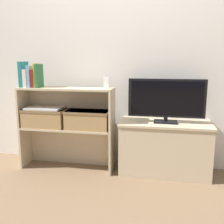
% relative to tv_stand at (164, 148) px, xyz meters
% --- Properties ---
extents(ground_plane, '(16.00, 16.00, 0.00)m').
position_rel_tv_stand_xyz_m(ground_plane, '(-0.51, -0.18, -0.26)').
color(ground_plane, brown).
extents(wall_back, '(10.00, 0.05, 2.40)m').
position_rel_tv_stand_xyz_m(wall_back, '(-0.51, 0.22, 0.94)').
color(wall_back, silver).
rests_on(wall_back, ground_plane).
extents(tv_stand, '(0.87, 0.38, 0.51)m').
position_rel_tv_stand_xyz_m(tv_stand, '(0.00, 0.00, 0.00)').
color(tv_stand, '#CCB793').
rests_on(tv_stand, ground_plane).
extents(tv, '(0.72, 0.14, 0.42)m').
position_rel_tv_stand_xyz_m(tv, '(0.00, -0.00, 0.48)').
color(tv, black).
rests_on(tv, tv_stand).
extents(bookshelf_lower_tier, '(0.95, 0.26, 0.43)m').
position_rel_tv_stand_xyz_m(bookshelf_lower_tier, '(-0.98, 0.00, 0.01)').
color(bookshelf_lower_tier, '#CCB793').
rests_on(bookshelf_lower_tier, ground_plane).
extents(bookshelf_upper_tier, '(0.95, 0.26, 0.40)m').
position_rel_tv_stand_xyz_m(bookshelf_upper_tier, '(-0.98, 0.00, 0.43)').
color(bookshelf_upper_tier, '#CCB793').
rests_on(bookshelf_upper_tier, bookshelf_lower_tier).
extents(book_teal, '(0.04, 0.15, 0.25)m').
position_rel_tv_stand_xyz_m(book_teal, '(-1.40, -0.08, 0.70)').
color(book_teal, '#1E7075').
rests_on(book_teal, bookshelf_upper_tier).
extents(book_ivory, '(0.04, 0.16, 0.18)m').
position_rel_tv_stand_xyz_m(book_ivory, '(-1.36, -0.08, 0.66)').
color(book_ivory, silver).
rests_on(book_ivory, bookshelf_upper_tier).
extents(book_skyblue, '(0.03, 0.15, 0.21)m').
position_rel_tv_stand_xyz_m(book_skyblue, '(-1.32, -0.08, 0.68)').
color(book_skyblue, '#709ECC').
rests_on(book_skyblue, bookshelf_upper_tier).
extents(book_crimson, '(0.03, 0.14, 0.17)m').
position_rel_tv_stand_xyz_m(book_crimson, '(-1.29, -0.08, 0.66)').
color(book_crimson, '#B22328').
rests_on(book_crimson, bookshelf_upper_tier).
extents(book_mustard, '(0.02, 0.13, 0.23)m').
position_rel_tv_stand_xyz_m(book_mustard, '(-1.26, -0.08, 0.69)').
color(book_mustard, gold).
rests_on(book_mustard, bookshelf_upper_tier).
extents(book_forest, '(0.02, 0.15, 0.23)m').
position_rel_tv_stand_xyz_m(book_forest, '(-1.24, -0.08, 0.69)').
color(book_forest, '#286638').
rests_on(book_forest, bookshelf_upper_tier).
extents(baby_monitor, '(0.05, 0.03, 0.14)m').
position_rel_tv_stand_xyz_m(baby_monitor, '(-0.57, -0.05, 0.63)').
color(baby_monitor, white).
rests_on(baby_monitor, bookshelf_upper_tier).
extents(storage_basket_left, '(0.43, 0.23, 0.18)m').
position_rel_tv_stand_xyz_m(storage_basket_left, '(-1.20, -0.07, 0.27)').
color(storage_basket_left, tan).
rests_on(storage_basket_left, bookshelf_lower_tier).
extents(storage_basket_right, '(0.43, 0.23, 0.18)m').
position_rel_tv_stand_xyz_m(storage_basket_right, '(-0.75, -0.07, 0.27)').
color(storage_basket_right, tan).
rests_on(storage_basket_right, bookshelf_lower_tier).
extents(laptop, '(0.36, 0.21, 0.02)m').
position_rel_tv_stand_xyz_m(laptop, '(-1.20, -0.07, 0.37)').
color(laptop, white).
rests_on(laptop, storage_basket_left).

